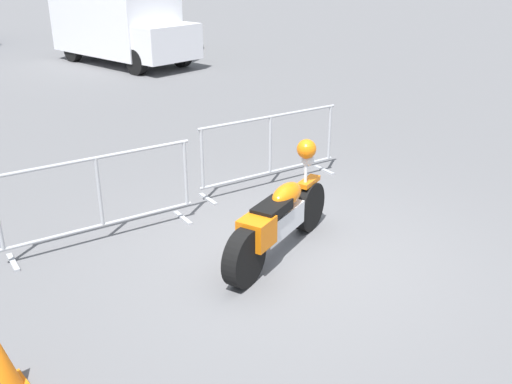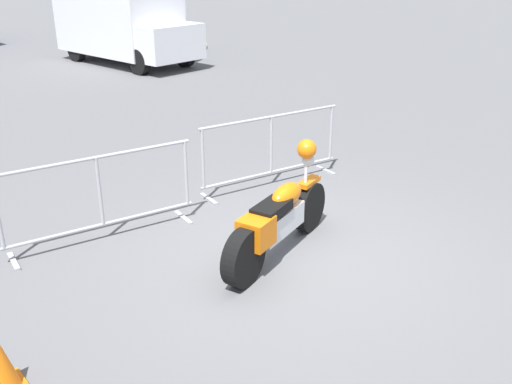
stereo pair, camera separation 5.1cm
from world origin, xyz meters
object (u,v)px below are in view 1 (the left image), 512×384
(delivery_van, at_px, (119,22))
(traffic_cone, at_px, (0,363))
(crowd_barrier_near, at_px, (100,198))
(motorcycle, at_px, (279,218))
(crowd_barrier_far, at_px, (270,149))
(pedestrian, at_px, (88,14))

(delivery_van, bearing_deg, traffic_cone, -39.70)
(crowd_barrier_near, bearing_deg, motorcycle, -50.51)
(motorcycle, relative_size, crowd_barrier_far, 0.89)
(crowd_barrier_near, height_order, traffic_cone, crowd_barrier_near)
(crowd_barrier_far, distance_m, pedestrian, 17.76)
(motorcycle, xyz_separation_m, delivery_van, (4.72, 12.24, 0.78))
(crowd_barrier_far, bearing_deg, motorcycle, -129.50)
(crowd_barrier_near, xyz_separation_m, pedestrian, (8.07, 16.93, 0.36))
(motorcycle, xyz_separation_m, crowd_barrier_near, (-1.36, 1.65, 0.10))
(crowd_barrier_near, bearing_deg, pedestrian, 64.51)
(crowd_barrier_far, height_order, pedestrian, pedestrian)
(motorcycle, relative_size, crowd_barrier_near, 0.89)
(delivery_van, relative_size, traffic_cone, 8.83)
(motorcycle, distance_m, crowd_barrier_near, 2.14)
(delivery_van, height_order, traffic_cone, delivery_van)
(crowd_barrier_near, relative_size, pedestrian, 1.38)
(crowd_barrier_near, distance_m, crowd_barrier_far, 2.72)
(crowd_barrier_far, relative_size, pedestrian, 1.38)
(traffic_cone, bearing_deg, pedestrian, 62.25)
(crowd_barrier_near, bearing_deg, crowd_barrier_far, 0.00)
(delivery_van, xyz_separation_m, traffic_cone, (-7.90, -12.47, -0.95))
(motorcycle, distance_m, traffic_cone, 3.19)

